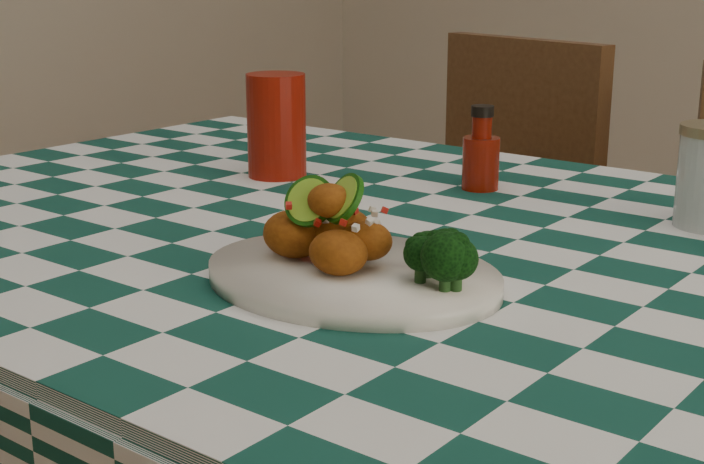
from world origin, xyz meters
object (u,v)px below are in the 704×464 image
Objects in this scene: fried_chicken_pile at (334,224)px; wooden_chair_left at (451,270)px; plate at (352,276)px; red_tumbler at (276,126)px; ketchup_bottle at (481,148)px.

wooden_chair_left reaches higher than fried_chicken_pile.
wooden_chair_left is (-0.46, 0.93, -0.32)m from plate.
plate is 0.33× the size of wooden_chair_left.
wooden_chair_left is (-0.44, 0.93, -0.37)m from fried_chicken_pile.
red_tumbler is 0.72m from wooden_chair_left.
plate is 1.09m from wooden_chair_left.
plate is 0.53m from red_tumbler.
red_tumbler is (-0.38, 0.33, 0.02)m from fried_chicken_pile.
plate is 2.05× the size of red_tumbler.
wooden_chair_left reaches higher than red_tumbler.
fried_chicken_pile is (-0.02, 0.00, 0.05)m from plate.
ketchup_bottle is at bearing 104.74° from plate.
fried_chicken_pile is at bearing 180.00° from plate.
wooden_chair_left reaches higher than ketchup_bottle.
fried_chicken_pile is 1.10m from wooden_chair_left.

